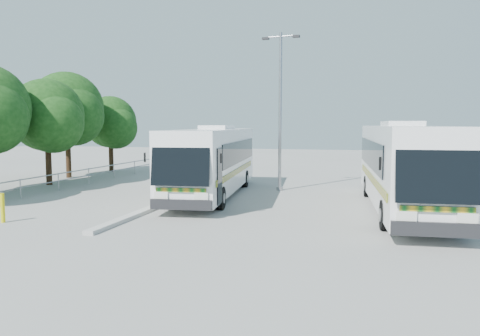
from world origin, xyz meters
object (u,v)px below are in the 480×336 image
(tree_far_d, at_px, (68,108))
(lamppost, at_px, (280,104))
(tree_far_c, at_px, (48,115))
(coach_adjacent, at_px, (404,164))
(bollard, at_px, (3,208))
(tree_far_e, at_px, (111,122))
(coach_main, at_px, (213,159))

(tree_far_d, relative_size, lamppost, 0.84)
(lamppost, bearing_deg, tree_far_c, -168.34)
(coach_adjacent, height_order, bollard, coach_adjacent)
(tree_far_d, distance_m, tree_far_e, 4.65)
(coach_main, bearing_deg, tree_far_d, 150.68)
(tree_far_d, height_order, coach_main, tree_far_d)
(coach_main, height_order, lamppost, lamppost)
(tree_far_e, bearing_deg, tree_far_c, -86.46)
(bollard, bearing_deg, coach_adjacent, 24.03)
(tree_far_c, height_order, lamppost, lamppost)
(tree_far_c, bearing_deg, tree_far_d, 107.83)
(coach_main, bearing_deg, coach_adjacent, -17.66)
(tree_far_e, distance_m, coach_main, 15.32)
(coach_main, xyz_separation_m, bollard, (-5.60, -8.51, -1.34))
(tree_far_d, bearing_deg, tree_far_c, -72.17)
(bollard, bearing_deg, tree_far_c, 118.70)
(tree_far_d, bearing_deg, lamppost, -9.11)
(tree_far_c, xyz_separation_m, tree_far_e, (-0.51, 8.20, -0.37))
(tree_far_e, relative_size, lamppost, 0.68)
(tree_far_c, relative_size, coach_main, 0.51)
(tree_far_e, xyz_separation_m, lamppost, (14.63, -6.96, 0.94))
(tree_far_e, height_order, lamppost, lamppost)
(tree_far_c, xyz_separation_m, lamppost, (14.12, 1.24, 0.57))
(tree_far_c, relative_size, tree_far_e, 1.10)
(coach_main, relative_size, bollard, 11.34)
(tree_far_e, xyz_separation_m, bollard, (6.03, -18.28, -3.33))
(coach_adjacent, bearing_deg, bollard, -160.18)
(tree_far_c, relative_size, bollard, 5.81)
(coach_main, distance_m, coach_adjacent, 9.45)
(tree_far_e, height_order, coach_adjacent, tree_far_e)
(tree_far_c, bearing_deg, coach_main, -8.03)
(coach_adjacent, bearing_deg, tree_far_e, 146.63)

